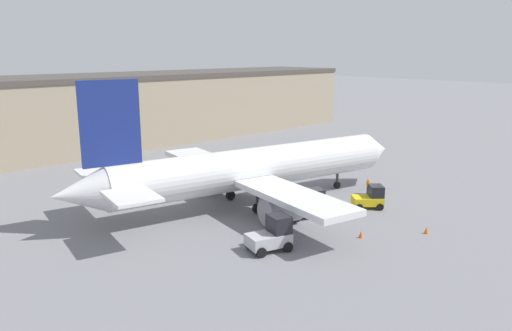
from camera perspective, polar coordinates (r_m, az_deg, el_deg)
ground_plane at (r=47.30m, az=-0.00°, el=-4.39°), size 400.00×400.00×0.00m
terminal_building at (r=77.47m, az=-17.89°, el=5.88°), size 94.83×15.07×10.65m
airplane at (r=45.88m, az=-1.02°, el=-0.48°), size 35.14×27.83×12.03m
ground_crew_worker at (r=51.48m, az=12.69°, el=-2.27°), size 0.35×0.35×1.60m
baggage_tug at (r=47.09m, az=12.93°, el=-3.60°), size 3.20×3.14×2.11m
belt_loader_truck at (r=43.50m, az=5.99°, el=-4.48°), size 3.46×2.89×2.51m
pushback_tug at (r=36.48m, az=1.84°, el=-7.90°), size 3.48×2.86×2.53m
safety_cone_near at (r=39.77m, az=11.90°, el=-7.72°), size 0.36×0.36×0.55m
safety_cone_far at (r=42.02m, az=18.89°, el=-7.01°), size 0.36×0.36×0.55m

